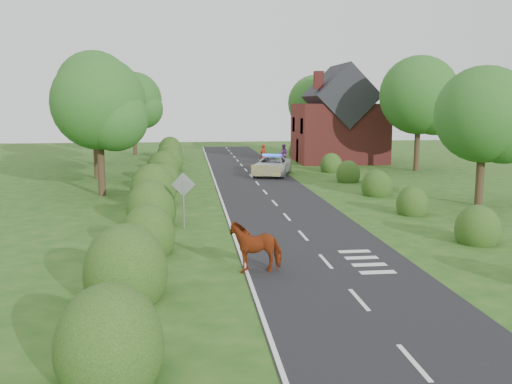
{
  "coord_description": "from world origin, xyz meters",
  "views": [
    {
      "loc": [
        -4.75,
        -23.09,
        5.56
      ],
      "look_at": [
        -1.53,
        3.94,
        1.3
      ],
      "focal_mm": 40.0,
      "sensor_mm": 36.0,
      "label": 1
    }
  ],
  "objects": [
    {
      "name": "pedestrian_purple",
      "position": [
        3.91,
        28.45,
        0.91
      ],
      "size": [
        0.94,
        0.76,
        1.83
      ],
      "primitive_type": "imported",
      "rotation": [
        0.0,
        0.0,
        3.07
      ],
      "color": "#4E225B",
      "rests_on": "ground"
    },
    {
      "name": "hedgerow_right",
      "position": [
        6.6,
        11.21,
        0.55
      ],
      "size": [
        2.1,
        45.78,
        2.1
      ],
      "color": "#173D11",
      "rests_on": "ground"
    },
    {
      "name": "road_markings",
      "position": [
        -1.6,
        12.93,
        0.03
      ],
      "size": [
        4.96,
        70.0,
        0.01
      ],
      "color": "white",
      "rests_on": "road"
    },
    {
      "name": "tree_left_b",
      "position": [
        -11.25,
        19.86,
        5.04
      ],
      "size": [
        5.74,
        5.6,
        8.07
      ],
      "color": "#332316",
      "rests_on": "ground"
    },
    {
      "name": "road",
      "position": [
        0.0,
        15.0,
        0.01
      ],
      "size": [
        6.0,
        70.0,
        0.02
      ],
      "primitive_type": "cube",
      "color": "black",
      "rests_on": "ground"
    },
    {
      "name": "tree_left_a",
      "position": [
        -9.75,
        11.86,
        5.34
      ],
      "size": [
        5.74,
        5.6,
        8.38
      ],
      "color": "#332316",
      "rests_on": "ground"
    },
    {
      "name": "ground",
      "position": [
        0.0,
        0.0,
        0.0
      ],
      "size": [
        120.0,
        120.0,
        0.0
      ],
      "primitive_type": "plane",
      "color": "#214E17"
    },
    {
      "name": "road_sign",
      "position": [
        -5.0,
        2.0,
        1.65
      ],
      "size": [
        1.06,
        0.08,
        2.53
      ],
      "color": "gray",
      "rests_on": "ground"
    },
    {
      "name": "cow",
      "position": [
        -2.57,
        -4.67,
        0.7
      ],
      "size": [
        2.02,
        1.13,
        1.4
      ],
      "primitive_type": "imported",
      "rotation": [
        0.0,
        0.0,
        -1.53
      ],
      "color": "#78350F",
      "rests_on": "ground"
    },
    {
      "name": "hedgerow_left",
      "position": [
        -6.51,
        11.69,
        0.75
      ],
      "size": [
        2.75,
        50.41,
        3.0
      ],
      "color": "#173D11",
      "rests_on": "ground"
    },
    {
      "name": "tree_right_c",
      "position": [
        9.27,
        37.85,
        5.34
      ],
      "size": [
        6.15,
        6.0,
        8.58
      ],
      "color": "#332316",
      "rests_on": "ground"
    },
    {
      "name": "police_van",
      "position": [
        1.68,
        20.46,
        0.75
      ],
      "size": [
        4.0,
        5.92,
        1.65
      ],
      "rotation": [
        0.0,
        0.0,
        -0.3
      ],
      "color": "white",
      "rests_on": "ground"
    },
    {
      "name": "pedestrian_red",
      "position": [
        2.04,
        28.53,
        0.91
      ],
      "size": [
        0.8,
        0.75,
        1.83
      ],
      "primitive_type": "imported",
      "rotation": [
        0.0,
        0.0,
        3.77
      ],
      "color": "maroon",
      "rests_on": "ground"
    },
    {
      "name": "house",
      "position": [
        9.49,
        30.0,
        3.79
      ],
      "size": [
        8.0,
        7.4,
        9.17
      ],
      "color": "maroon",
      "rests_on": "ground"
    },
    {
      "name": "tree_right_a",
      "position": [
        11.23,
        5.87,
        4.74
      ],
      "size": [
        5.33,
        5.2,
        7.56
      ],
      "color": "#332316",
      "rests_on": "ground"
    },
    {
      "name": "tree_left_d",
      "position": [
        -10.23,
        39.85,
        5.64
      ],
      "size": [
        6.15,
        6.0,
        8.89
      ],
      "color": "#332316",
      "rests_on": "ground"
    },
    {
      "name": "tree_right_b",
      "position": [
        14.29,
        21.84,
        5.94
      ],
      "size": [
        6.56,
        6.4,
        9.4
      ],
      "color": "#332316",
      "rests_on": "ground"
    },
    {
      "name": "tree_left_c",
      "position": [
        -12.7,
        29.83,
        6.53
      ],
      "size": [
        6.97,
        6.8,
        10.22
      ],
      "color": "#332316",
      "rests_on": "ground"
    }
  ]
}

